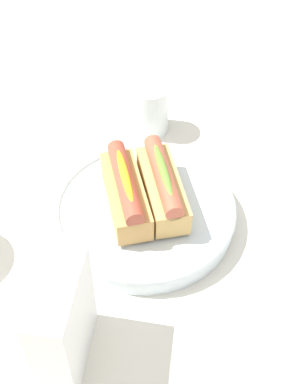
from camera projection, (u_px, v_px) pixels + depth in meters
name	position (u px, v px, depth m)	size (l,w,h in m)	color
ground_plane	(141.00, 219.00, 0.73)	(2.40, 2.40, 0.00)	silver
serving_bowl	(144.00, 209.00, 0.72)	(0.27, 0.27, 0.04)	silver
hotdog_front	(162.00, 185.00, 0.69)	(0.16, 0.07, 0.06)	tan
hotdog_back	(125.00, 192.00, 0.69)	(0.16, 0.08, 0.06)	tan
water_glass	(150.00, 111.00, 0.85)	(0.07, 0.07, 0.09)	white
napkin_box	(64.00, 322.00, 0.53)	(0.11, 0.04, 0.15)	white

